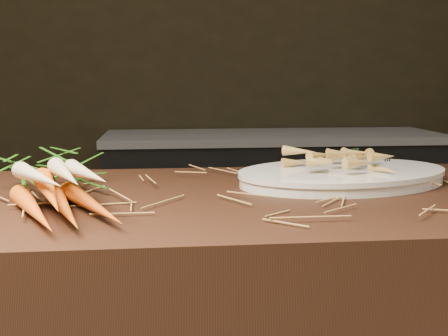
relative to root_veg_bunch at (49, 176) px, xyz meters
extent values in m
cube|color=black|center=(0.51, 2.22, 0.45)|extent=(5.00, 0.04, 2.80)
cube|color=black|center=(0.81, 1.90, -0.55)|extent=(1.80, 0.60, 0.80)
cube|color=#99999E|center=(0.81, 1.90, -0.13)|extent=(1.82, 0.62, 0.04)
cone|color=#DC4700|center=(0.01, -0.17, -0.03)|extent=(0.15, 0.29, 0.04)
cone|color=#DC4700|center=(0.05, -0.15, -0.03)|extent=(0.12, 0.29, 0.04)
cone|color=#DC4700|center=(0.10, -0.14, -0.03)|extent=(0.16, 0.28, 0.04)
cone|color=#DC4700|center=(0.03, -0.17, 0.00)|extent=(0.12, 0.29, 0.04)
cone|color=beige|center=(0.01, -0.15, 0.02)|extent=(0.15, 0.26, 0.05)
cone|color=beige|center=(0.06, -0.15, 0.03)|extent=(0.11, 0.27, 0.04)
cone|color=beige|center=(0.09, -0.13, 0.02)|extent=(0.12, 0.27, 0.05)
ellipsoid|color=#2F6E15|center=(-0.03, 0.09, 0.00)|extent=(0.25, 0.30, 0.09)
cube|color=silver|center=(0.79, 0.14, -0.02)|extent=(0.08, 0.18, 0.00)
camera|label=1|loc=(0.22, -1.09, 0.18)|focal=45.00mm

